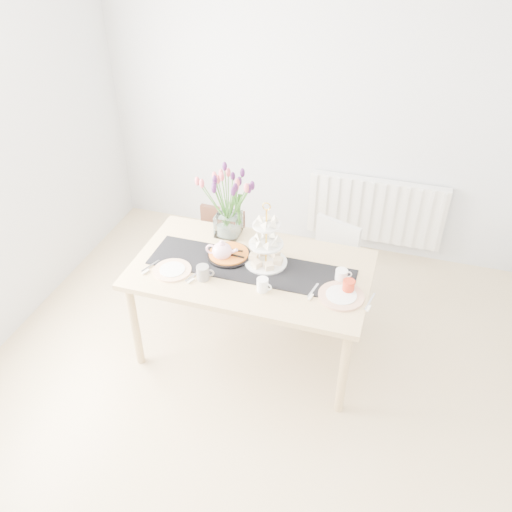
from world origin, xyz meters
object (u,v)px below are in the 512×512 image
(mug_orange, at_px, (348,286))
(plate_left, at_px, (172,270))
(tulip_vase, at_px, (227,193))
(radiator, at_px, (375,210))
(cake_stand, at_px, (266,249))
(mug_white, at_px, (262,285))
(mug_grey, at_px, (203,273))
(dining_table, at_px, (251,276))
(teapot, at_px, (222,251))
(plate_right, at_px, (341,296))
(chair_white, at_px, (329,262))
(tart_tin, at_px, (229,255))
(chair_brown, at_px, (219,248))
(cream_jug, at_px, (341,275))

(mug_orange, height_order, plate_left, mug_orange)
(tulip_vase, bearing_deg, radiator, 50.38)
(cake_stand, height_order, mug_white, cake_stand)
(radiator, bearing_deg, mug_grey, -118.90)
(mug_white, xyz_separation_m, mug_orange, (0.52, 0.14, 0.00))
(cake_stand, xyz_separation_m, mug_grey, (-0.35, -0.28, -0.07))
(mug_orange, bearing_deg, tulip_vase, 98.33)
(dining_table, bearing_deg, mug_orange, -5.41)
(radiator, height_order, mug_grey, mug_grey)
(teapot, height_order, plate_right, teapot)
(chair_white, relative_size, teapot, 3.46)
(cake_stand, height_order, teapot, cake_stand)
(tart_tin, bearing_deg, chair_white, 43.07)
(teapot, bearing_deg, plate_right, -13.07)
(cake_stand, distance_m, mug_orange, 0.60)
(mug_orange, bearing_deg, chair_brown, 91.85)
(radiator, height_order, teapot, teapot)
(chair_brown, relative_size, mug_orange, 8.30)
(plate_left, bearing_deg, mug_white, -1.19)
(mug_grey, bearing_deg, cream_jug, 1.56)
(chair_white, bearing_deg, dining_table, -103.74)
(cream_jug, distance_m, plate_left, 1.12)
(dining_table, distance_m, cake_stand, 0.23)
(cake_stand, bearing_deg, tulip_vase, 143.62)
(mug_grey, bearing_deg, mug_orange, -5.81)
(radiator, distance_m, mug_grey, 1.99)
(radiator, bearing_deg, tart_tin, -121.09)
(radiator, bearing_deg, mug_white, -107.56)
(mug_orange, bearing_deg, dining_table, 115.98)
(dining_table, height_order, mug_orange, mug_orange)
(cake_stand, distance_m, plate_right, 0.60)
(chair_white, bearing_deg, mug_white, -88.68)
(cake_stand, bearing_deg, tart_tin, -179.04)
(tulip_vase, xyz_separation_m, plate_left, (-0.21, -0.53, -0.33))
(tart_tin, xyz_separation_m, plate_right, (0.82, -0.19, -0.01))
(mug_white, bearing_deg, teapot, 161.54)
(chair_brown, bearing_deg, plate_left, -90.87)
(tulip_vase, height_order, plate_left, tulip_vase)
(radiator, height_order, chair_white, chair_white)
(teapot, height_order, mug_grey, teapot)
(mug_white, bearing_deg, tart_tin, 154.95)
(chair_brown, bearing_deg, cream_jug, -24.81)
(tulip_vase, bearing_deg, cream_jug, -18.54)
(tulip_vase, relative_size, tart_tin, 2.03)
(radiator, relative_size, cream_jug, 14.90)
(plate_left, bearing_deg, plate_right, 3.64)
(dining_table, xyz_separation_m, cream_jug, (0.60, 0.04, 0.12))
(dining_table, xyz_separation_m, plate_right, (0.63, -0.12, 0.08))
(mug_white, bearing_deg, mug_grey, -164.55)
(radiator, relative_size, cake_stand, 2.82)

